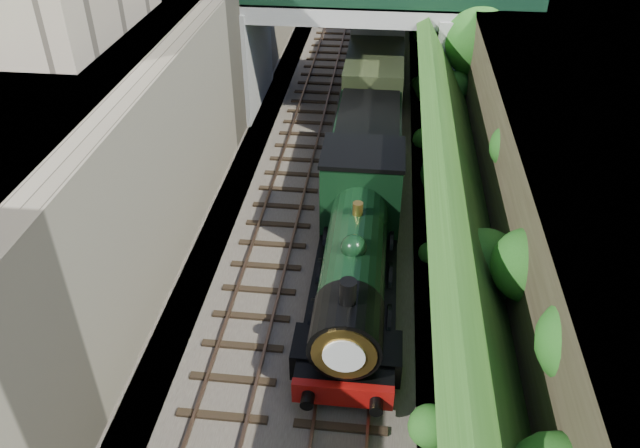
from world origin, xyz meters
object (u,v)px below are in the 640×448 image
(road_bridge, at_px, (372,34))
(tree, at_px, (478,40))
(tender, at_px, (367,152))
(locomotive, at_px, (356,253))

(road_bridge, relative_size, tree, 2.42)
(road_bridge, height_order, tender, road_bridge)
(road_bridge, height_order, locomotive, road_bridge)
(locomotive, xyz_separation_m, tender, (-0.00, 7.36, -0.27))
(locomotive, bearing_deg, road_bridge, 90.96)
(locomotive, distance_m, tender, 7.37)
(road_bridge, xyz_separation_m, tender, (0.26, -7.89, -2.46))
(locomotive, bearing_deg, tender, 90.00)
(tree, distance_m, tender, 8.09)
(tender, bearing_deg, road_bridge, 91.86)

